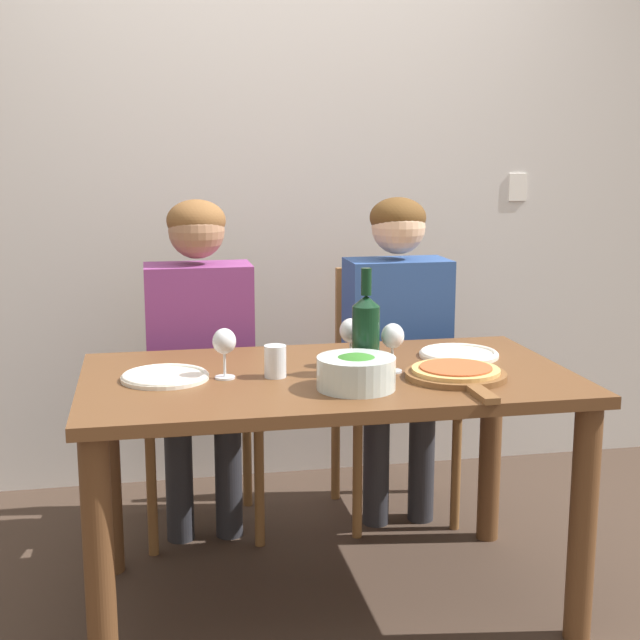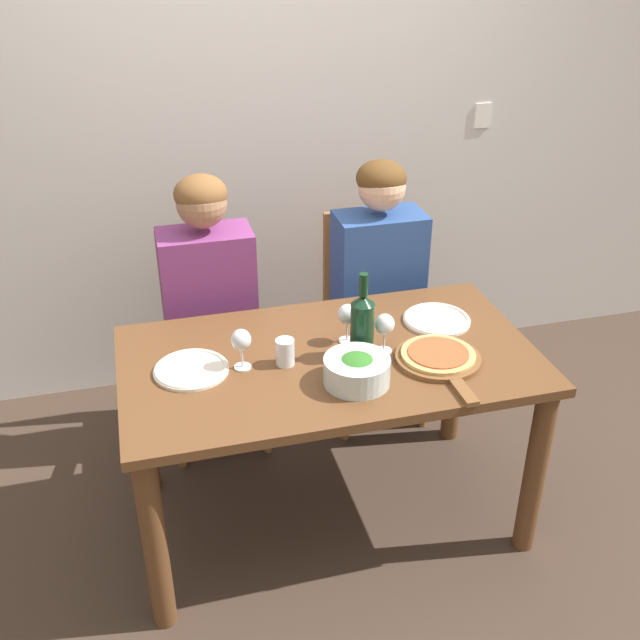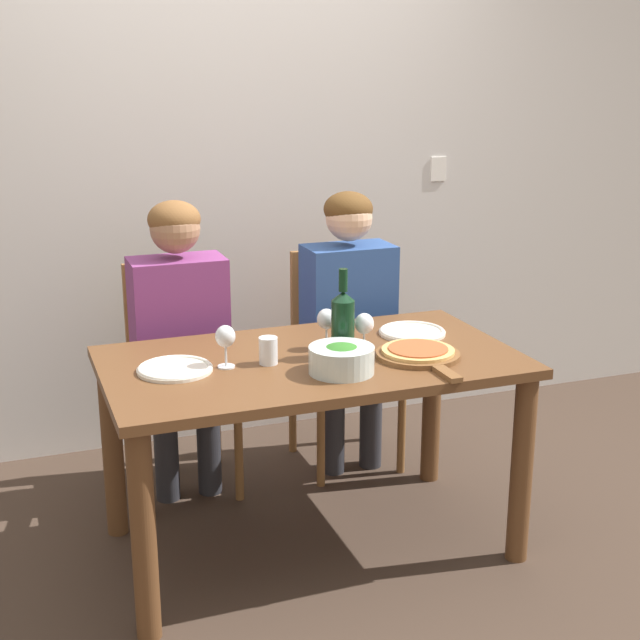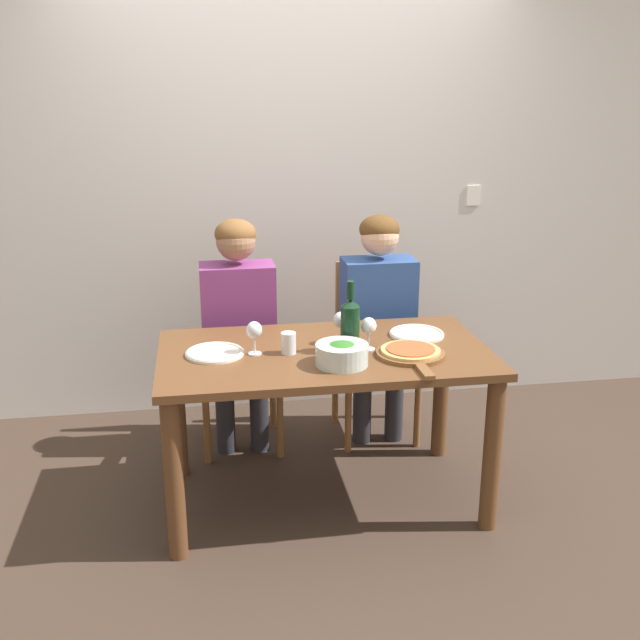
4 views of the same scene
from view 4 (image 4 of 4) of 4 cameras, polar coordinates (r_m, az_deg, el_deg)
The scene contains 16 objects.
ground_plane at distance 3.66m, azimuth 0.33°, elevation -13.41°, with size 40.00×40.00×0.00m, color #3D2D23.
back_wall at distance 4.36m, azimuth -2.32°, elevation 10.48°, with size 10.00×0.06×2.70m.
dining_table at distance 3.39m, azimuth 0.34°, elevation -4.35°, with size 1.47×0.82×0.75m.
chair_left at distance 4.06m, azimuth -6.22°, elevation -2.26°, with size 0.42×0.42×0.96m.
chair_right at distance 4.16m, azimuth 4.05°, elevation -1.71°, with size 0.42×0.42×0.96m.
person_woman at distance 3.88m, azimuth -6.23°, elevation 0.44°, with size 0.47×0.51×1.24m.
person_man at distance 3.98m, azimuth 4.50°, elevation 0.95°, with size 0.47×0.51×1.24m.
wine_bottle at distance 3.29m, azimuth 2.31°, elevation -0.30°, with size 0.08×0.08×0.32m.
broccoli_bowl at distance 3.16m, azimuth 1.67°, elevation -2.61°, with size 0.22×0.22×0.10m.
dinner_plate_left at distance 3.32m, azimuth -8.03°, elevation -2.49°, with size 0.26×0.26×0.02m.
dinner_plate_right at distance 3.56m, azimuth 7.37°, elevation -1.04°, with size 0.26×0.26×0.02m.
pizza_on_board at distance 3.29m, azimuth 6.95°, elevation -2.51°, with size 0.30×0.44×0.04m.
wine_glass_left at distance 3.27m, azimuth -5.04°, elevation -0.88°, with size 0.07×0.07×0.15m.
wine_glass_right at distance 3.32m, azimuth 3.73°, elevation -0.57°, with size 0.07×0.07×0.15m.
wine_glass_centre at distance 3.40m, azimuth 1.60°, elevation -0.13°, with size 0.07×0.07×0.15m.
water_tumbler at distance 3.29m, azimuth -2.41°, elevation -1.77°, with size 0.07×0.07×0.10m.
Camera 4 is at (-0.53, -3.10, 1.88)m, focal length 42.00 mm.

